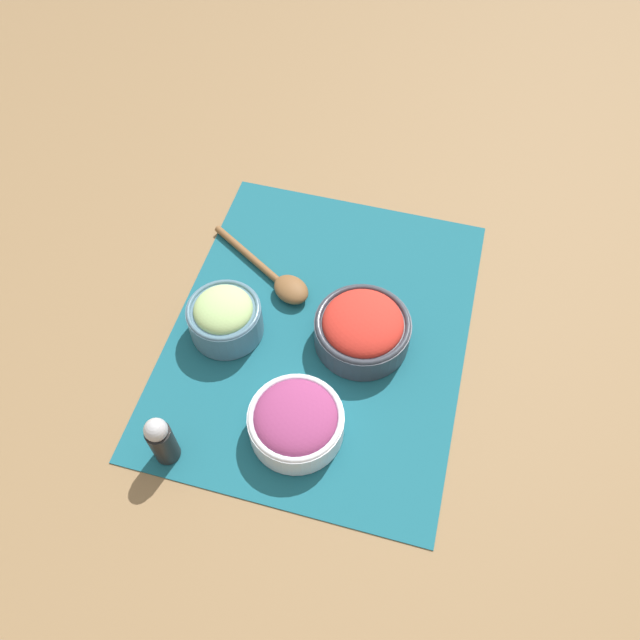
{
  "coord_description": "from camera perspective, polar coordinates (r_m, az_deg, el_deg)",
  "views": [
    {
      "loc": [
        0.51,
        0.14,
        0.82
      ],
      "look_at": [
        0.0,
        0.0,
        0.03
      ],
      "focal_mm": 35.0,
      "sensor_mm": 36.0,
      "label": 1
    }
  ],
  "objects": [
    {
      "name": "ground_plane",
      "position": [
        0.98,
        -0.0,
        -1.1
      ],
      "size": [
        3.0,
        3.0,
        0.0
      ],
      "primitive_type": "plane",
      "color": "olive"
    },
    {
      "name": "placemat",
      "position": [
        0.97,
        -0.0,
        -1.04
      ],
      "size": [
        0.56,
        0.45,
        0.0
      ],
      "color": "#195B6B",
      "rests_on": "ground_plane"
    },
    {
      "name": "onion_bowl",
      "position": [
        0.86,
        -2.22,
        -9.2
      ],
      "size": [
        0.13,
        0.13,
        0.06
      ],
      "color": "silver",
      "rests_on": "placemat"
    },
    {
      "name": "tomato_bowl",
      "position": [
        0.94,
        3.93,
        -0.64
      ],
      "size": [
        0.15,
        0.15,
        0.07
      ],
      "color": "#333842",
      "rests_on": "placemat"
    },
    {
      "name": "cucumber_bowl",
      "position": [
        0.95,
        -8.71,
        0.34
      ],
      "size": [
        0.11,
        0.11,
        0.07
      ],
      "color": "slate",
      "rests_on": "placemat"
    },
    {
      "name": "wooden_spoon",
      "position": [
        1.01,
        -3.59,
        3.55
      ],
      "size": [
        0.14,
        0.2,
        0.03
      ],
      "color": "brown",
      "rests_on": "placemat"
    },
    {
      "name": "pepper_shaker",
      "position": [
        0.86,
        -14.32,
        -10.57
      ],
      "size": [
        0.03,
        0.03,
        0.1
      ],
      "color": "black",
      "rests_on": "placemat"
    }
  ]
}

